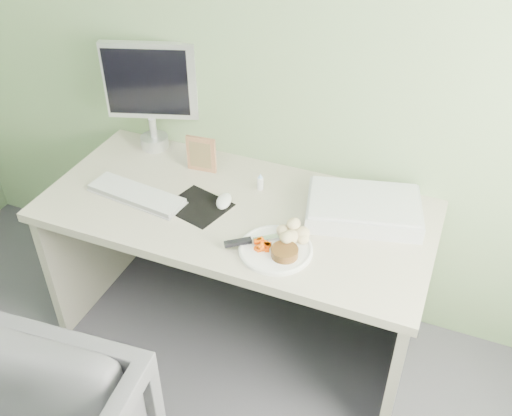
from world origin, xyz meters
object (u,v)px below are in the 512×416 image
at_px(monitor, 151,90).
at_px(plate, 276,250).
at_px(scanner, 363,209).
at_px(desk, 237,241).

bearing_deg(monitor, plate, -50.57).
bearing_deg(plate, monitor, 147.62).
height_order(plate, scanner, scanner).
distance_m(plate, scanner, 0.41).
bearing_deg(desk, plate, -37.93).
height_order(desk, plate, plate).
distance_m(scanner, monitor, 1.09).
relative_size(desk, monitor, 3.18).
xyz_separation_m(desk, scanner, (0.49, 0.14, 0.22)).
height_order(plate, monitor, monitor).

